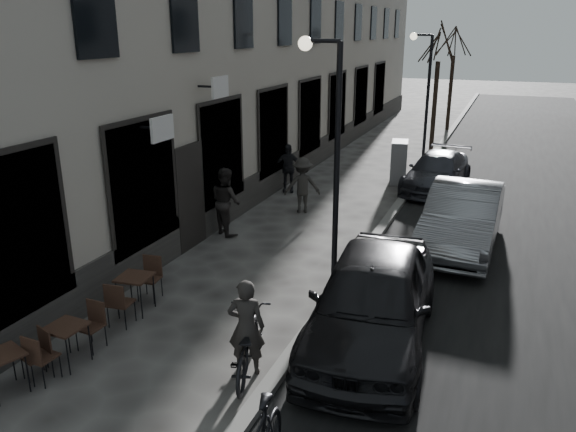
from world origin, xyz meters
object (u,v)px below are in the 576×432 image
Objects in this scene: bistro_set_a at (4,369)px; car_far at (437,172)px; tree_far at (455,40)px; car_mid at (463,217)px; streetlamp_far at (424,85)px; bistro_set_b at (67,341)px; bistro_set_c at (136,290)px; pedestrian_mid at (302,185)px; utility_cabinet at (399,162)px; bicycle at (247,344)px; pedestrian_far at (288,168)px; tree_near at (440,43)px; pedestrian_near at (226,201)px; streetlamp_near at (329,138)px; car_near at (373,300)px.

car_far is at bearing 90.45° from bistro_set_a.
car_mid is (2.40, -17.72, -3.88)m from tree_far.
streetlamp_far is 17.98m from bistro_set_a.
car_far is at bearing 75.61° from bistro_set_b.
bistro_set_c is 0.92× the size of pedestrian_mid.
bistro_set_a is at bearing -111.08° from utility_cabinet.
pedestrian_far reaches higher than bicycle.
tree_near reaches higher than car_far.
tree_far is 3.15× the size of pedestrian_near.
tree_near is at bearing 105.32° from car_far.
streetlamp_far is 16.98m from bistro_set_b.
streetlamp_far is 0.89× the size of tree_near.
bicycle reaches higher than bistro_set_b.
bistro_set_a is at bearing -99.21° from tree_near.
car_mid is at bearing 141.04° from pedestrian_mid.
bistro_set_b is (-2.93, -4.50, -2.73)m from streetlamp_near.
tree_near reaches higher than bicycle.
bistro_set_c is at bearing 103.39° from bistro_set_a.
pedestrian_mid is at bearing -102.22° from tree_near.
streetlamp_far is at bearing 91.22° from car_near.
streetlamp_near is 4.80m from bistro_set_c.
streetlamp_near is at bearing 33.75° from bistro_set_c.
tree_far is 13.21m from car_far.
streetlamp_far is 3.93m from utility_cabinet.
pedestrian_near reaches higher than bistro_set_c.
bistro_set_b is at bearing 90.07° from bistro_set_a.
bistro_set_b is (-3.01, -19.50, -4.24)m from tree_near.
streetlamp_near is 6.93m from bistro_set_a.
pedestrian_far is 5.07m from car_far.
streetlamp_far is 15.13m from bistro_set_c.
car_mid is (2.40, -11.72, -3.88)m from tree_near.
pedestrian_near is at bearing -107.63° from pedestrian_far.
bistro_set_c is 0.31× the size of car_near.
tree_far reaches higher than streetlamp_near.
streetlamp_far reaches higher than pedestrian_mid.
tree_far is at bearing 58.93° from pedestrian_far.
streetlamp_far reaches higher than bistro_set_a.
tree_near is at bearing 78.05° from utility_cabinet.
tree_far is 12.71m from utility_cabinet.
utility_cabinet is at bearing -81.43° from pedestrian_near.
car_near is at bearing -53.90° from streetlamp_near.
bistro_set_a is 0.85× the size of pedestrian_mid.
pedestrian_far is at bearing -103.44° from tree_far.
streetlamp_near is 4.74m from car_mid.
car_mid is 1.12× the size of car_far.
tree_near reaches higher than streetlamp_far.
bistro_set_a is (-3.25, -17.47, -2.75)m from streetlamp_far.
bistro_set_b is at bearing -94.45° from bistro_set_c.
utility_cabinet is (-0.22, 8.91, -2.41)m from streetlamp_near.
tree_near is at bearing -107.31° from bicycle.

